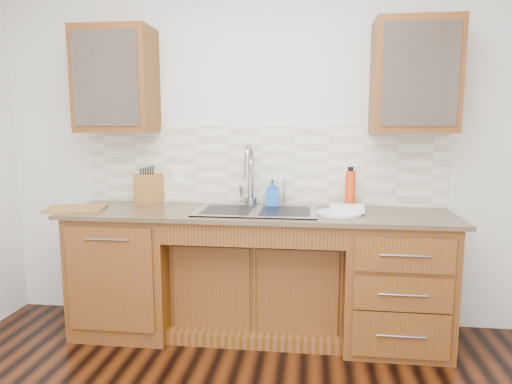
# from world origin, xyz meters

# --- Properties ---
(wall_back) EXTENTS (4.00, 0.10, 2.70)m
(wall_back) POSITION_xyz_m (0.00, 1.80, 1.35)
(wall_back) COLOR silver
(wall_back) RESTS_ON ground
(base_cabinet_left) EXTENTS (0.70, 0.62, 0.88)m
(base_cabinet_left) POSITION_xyz_m (-0.95, 1.44, 0.44)
(base_cabinet_left) COLOR #593014
(base_cabinet_left) RESTS_ON ground
(base_cabinet_center) EXTENTS (1.20, 0.44, 0.70)m
(base_cabinet_center) POSITION_xyz_m (0.00, 1.53, 0.35)
(base_cabinet_center) COLOR #593014
(base_cabinet_center) RESTS_ON ground
(base_cabinet_right) EXTENTS (0.70, 0.62, 0.88)m
(base_cabinet_right) POSITION_xyz_m (0.95, 1.44, 0.44)
(base_cabinet_right) COLOR #593014
(base_cabinet_right) RESTS_ON ground
(countertop) EXTENTS (2.70, 0.65, 0.03)m
(countertop) POSITION_xyz_m (0.00, 1.43, 0.90)
(countertop) COLOR #84705B
(countertop) RESTS_ON base_cabinet_left
(backsplash) EXTENTS (2.70, 0.02, 0.59)m
(backsplash) POSITION_xyz_m (0.00, 1.74, 1.21)
(backsplash) COLOR beige
(backsplash) RESTS_ON wall_back
(sink) EXTENTS (0.84, 0.46, 0.19)m
(sink) POSITION_xyz_m (0.00, 1.41, 0.83)
(sink) COLOR #9E9EA5
(sink) RESTS_ON countertop
(faucet) EXTENTS (0.04, 0.04, 0.40)m
(faucet) POSITION_xyz_m (-0.07, 1.64, 1.11)
(faucet) COLOR #999993
(faucet) RESTS_ON countertop
(filter_tap) EXTENTS (0.02, 0.02, 0.24)m
(filter_tap) POSITION_xyz_m (0.18, 1.65, 1.03)
(filter_tap) COLOR #999993
(filter_tap) RESTS_ON countertop
(upper_cabinet_left) EXTENTS (0.55, 0.34, 0.75)m
(upper_cabinet_left) POSITION_xyz_m (-1.05, 1.58, 1.83)
(upper_cabinet_left) COLOR #593014
(upper_cabinet_left) RESTS_ON wall_back
(upper_cabinet_right) EXTENTS (0.55, 0.34, 0.75)m
(upper_cabinet_right) POSITION_xyz_m (1.05, 1.58, 1.83)
(upper_cabinet_right) COLOR #593014
(upper_cabinet_right) RESTS_ON wall_back
(outlet_left) EXTENTS (0.08, 0.01, 0.12)m
(outlet_left) POSITION_xyz_m (-0.65, 1.73, 1.12)
(outlet_left) COLOR white
(outlet_left) RESTS_ON backsplash
(outlet_right) EXTENTS (0.08, 0.01, 0.12)m
(outlet_right) POSITION_xyz_m (0.65, 1.73, 1.12)
(outlet_right) COLOR white
(outlet_right) RESTS_ON backsplash
(soap_bottle) EXTENTS (0.10, 0.10, 0.20)m
(soap_bottle) POSITION_xyz_m (0.09, 1.63, 1.01)
(soap_bottle) COLOR blue
(soap_bottle) RESTS_ON countertop
(water_bottle) EXTENTS (0.08, 0.08, 0.27)m
(water_bottle) POSITION_xyz_m (0.65, 1.63, 1.04)
(water_bottle) COLOR red
(water_bottle) RESTS_ON countertop
(plate) EXTENTS (0.38, 0.38, 0.02)m
(plate) POSITION_xyz_m (0.57, 1.40, 0.92)
(plate) COLOR silver
(plate) RESTS_ON countertop
(dish_towel) EXTENTS (0.24, 0.18, 0.04)m
(dish_towel) POSITION_xyz_m (0.62, 1.44, 0.94)
(dish_towel) COLOR beige
(dish_towel) RESTS_ON plate
(knife_block) EXTENTS (0.19, 0.24, 0.23)m
(knife_block) POSITION_xyz_m (-0.86, 1.65, 1.02)
(knife_block) COLOR brown
(knife_block) RESTS_ON countertop
(cutting_board) EXTENTS (0.44, 0.36, 0.02)m
(cutting_board) POSITION_xyz_m (-1.28, 1.33, 0.92)
(cutting_board) COLOR #975F3A
(cutting_board) RESTS_ON countertop
(cup_left_a) EXTENTS (0.17, 0.17, 0.11)m
(cup_left_a) POSITION_xyz_m (-1.17, 1.58, 1.78)
(cup_left_a) COLOR white
(cup_left_a) RESTS_ON upper_cabinet_left
(cup_left_b) EXTENTS (0.12, 0.12, 0.09)m
(cup_left_b) POSITION_xyz_m (-0.92, 1.58, 1.77)
(cup_left_b) COLOR silver
(cup_left_b) RESTS_ON upper_cabinet_left
(cup_right_a) EXTENTS (0.15, 0.15, 0.09)m
(cup_right_a) POSITION_xyz_m (0.98, 1.58, 1.77)
(cup_right_a) COLOR white
(cup_right_a) RESTS_ON upper_cabinet_right
(cup_right_b) EXTENTS (0.11, 0.11, 0.09)m
(cup_right_b) POSITION_xyz_m (1.12, 1.58, 1.77)
(cup_right_b) COLOR silver
(cup_right_b) RESTS_ON upper_cabinet_right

